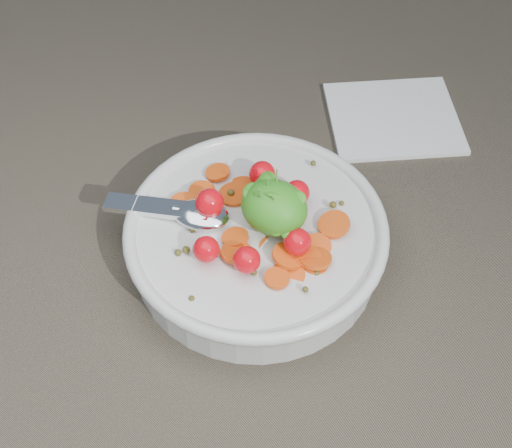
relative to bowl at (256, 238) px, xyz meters
The scene contains 3 objects.
ground 0.03m from the bowl, 103.89° to the right, with size 6.00×6.00×0.00m, color brown.
bowl is the anchor object (origin of this frame).
napkin 0.24m from the bowl, 81.61° to the left, with size 0.14×0.12×0.01m, color white.
Camera 1 is at (0.21, -0.32, 0.54)m, focal length 50.00 mm.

